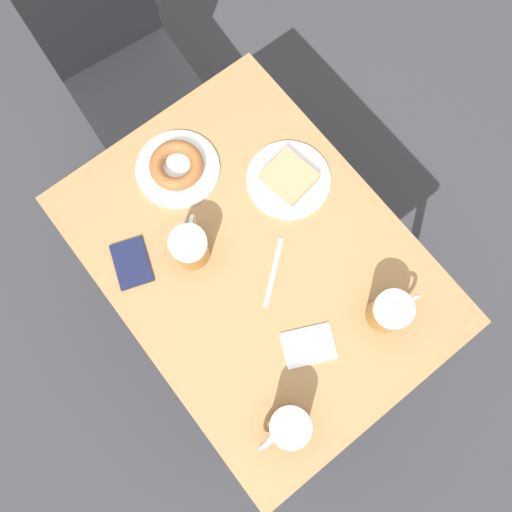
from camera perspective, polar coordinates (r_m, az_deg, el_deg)
ground_plane at (r=2.02m, az=0.00°, el=-5.29°), size 8.00×8.00×0.00m
table at (r=1.36m, az=0.00°, el=-0.91°), size 0.73×0.99×0.73m
chair at (r=1.82m, az=-15.82°, el=21.77°), size 0.43×0.43×0.97m
plate_with_cake at (r=1.36m, az=3.76°, el=8.84°), size 0.23×0.23×0.04m
plate_with_donut at (r=1.38m, az=-9.02°, el=10.05°), size 0.23×0.23×0.05m
beer_mug_left at (r=1.21m, az=3.71°, el=-18.88°), size 0.13×0.09×0.11m
beer_mug_center at (r=1.26m, az=-7.53°, el=1.07°), size 0.11×0.12×0.11m
beer_mug_right at (r=1.26m, az=15.08°, el=-6.11°), size 0.13×0.09×0.11m
napkin_folded at (r=1.27m, az=6.04°, el=-10.16°), size 0.15×0.14×0.00m
fork at (r=1.29m, az=2.02°, el=-1.83°), size 0.15×0.13×0.00m
passport_near_edge at (r=1.33m, az=-14.03°, el=-0.79°), size 0.13×0.15×0.01m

